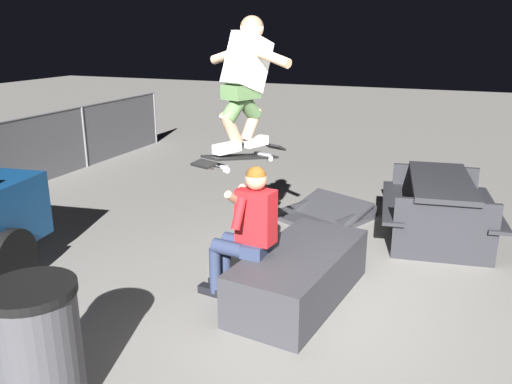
{
  "coord_description": "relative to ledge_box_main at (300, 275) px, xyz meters",
  "views": [
    {
      "loc": [
        -4.06,
        -1.13,
        2.47
      ],
      "look_at": [
        0.05,
        0.54,
        1.09
      ],
      "focal_mm": 36.66,
      "sensor_mm": 36.0,
      "label": 1
    }
  ],
  "objects": [
    {
      "name": "kicker_ramp",
      "position": [
        2.22,
        0.35,
        -0.19
      ],
      "size": [
        1.31,
        1.3,
        0.32
      ],
      "color": "#38383D",
      "rests_on": "ground"
    },
    {
      "name": "skateboard",
      "position": [
        -0.2,
        0.5,
        1.15
      ],
      "size": [
        1.03,
        0.54,
        0.15
      ],
      "color": "black"
    },
    {
      "name": "picnic_table_back",
      "position": [
        2.14,
        -1.11,
        0.25
      ],
      "size": [
        1.88,
        1.57,
        0.75
      ],
      "color": "#28282D",
      "rests_on": "ground"
    },
    {
      "name": "skater_airborne",
      "position": [
        -0.15,
        0.48,
        1.84
      ],
      "size": [
        0.63,
        0.86,
        1.12
      ],
      "color": "white"
    },
    {
      "name": "trash_bin",
      "position": [
        -2.12,
        1.14,
        0.22
      ],
      "size": [
        0.59,
        0.59,
        0.93
      ],
      "color": "#47474C",
      "rests_on": "ground"
    },
    {
      "name": "ledge_box_main",
      "position": [
        0.0,
        0.0,
        0.0
      ],
      "size": [
        1.76,
        0.97,
        0.49
      ],
      "primitive_type": "cube",
      "rotation": [
        0.0,
        0.0,
        -0.13
      ],
      "color": "#38383D",
      "rests_on": "ground"
    },
    {
      "name": "person_sitting_on_ledge",
      "position": [
        -0.2,
        0.47,
        0.49
      ],
      "size": [
        0.6,
        0.77,
        1.32
      ],
      "color": "#2D3856",
      "rests_on": "ground"
    },
    {
      "name": "ground_plane",
      "position": [
        -0.26,
        -0.18,
        -0.24
      ],
      "size": [
        40.0,
        40.0,
        0.0
      ],
      "primitive_type": "plane",
      "color": "gray"
    }
  ]
}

